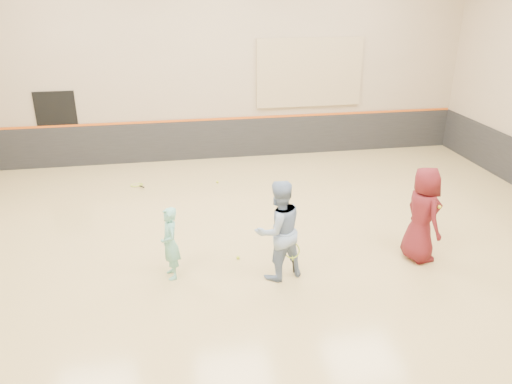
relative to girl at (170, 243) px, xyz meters
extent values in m
cube|color=tan|center=(1.54, 0.54, -0.78)|extent=(15.00, 12.00, 0.20)
cube|color=tan|center=(1.54, 6.55, 2.32)|extent=(15.00, 0.02, 6.00)
cube|color=tan|center=(1.54, -5.47, 2.32)|extent=(15.00, 0.02, 6.00)
cube|color=#232326|center=(1.54, 6.51, -0.08)|extent=(14.90, 0.04, 1.20)
cube|color=#D85914|center=(1.54, 6.50, 0.54)|extent=(14.90, 0.03, 0.06)
cube|color=tan|center=(4.34, 6.49, 1.82)|extent=(3.20, 0.08, 2.00)
cube|color=black|center=(-2.96, 6.52, 0.42)|extent=(1.10, 0.05, 2.20)
imported|color=#71C4B6|center=(0.00, 0.00, 0.00)|extent=(0.42, 0.55, 1.36)
imported|color=#7E98C3|center=(1.89, -0.33, 0.25)|extent=(1.08, 0.95, 1.86)
imported|color=#59151B|center=(4.70, -0.18, 0.25)|extent=(0.68, 0.96, 1.87)
sphere|color=#CCE435|center=(1.26, 0.38, -0.64)|extent=(0.07, 0.07, 0.07)
sphere|color=#F0F038|center=(4.88, -0.41, 0.50)|extent=(0.07, 0.07, 0.07)
sphere|color=#D7E735|center=(1.30, 4.44, -0.64)|extent=(0.07, 0.07, 0.07)
camera|label=1|loc=(0.12, -7.96, 4.26)|focal=35.00mm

